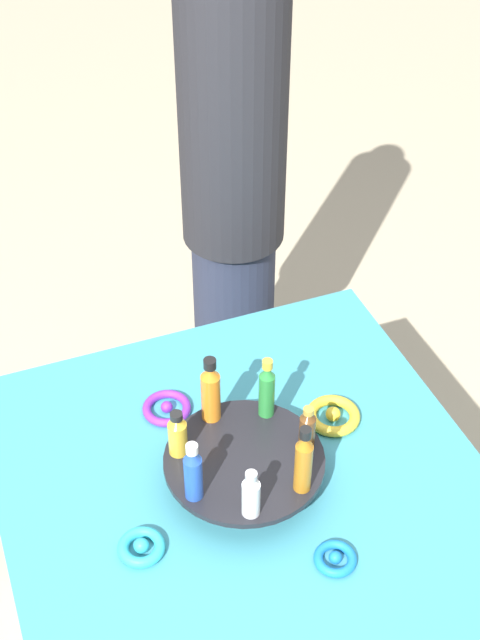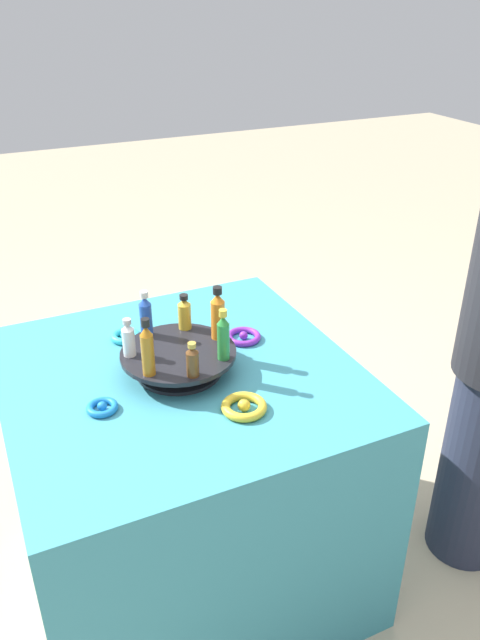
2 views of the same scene
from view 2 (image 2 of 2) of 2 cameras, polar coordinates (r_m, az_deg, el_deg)
name	(u,v)px [view 2 (image 2 of 2)]	position (r m, az deg, el deg)	size (l,w,h in m)	color
ground_plane	(190,564)	(2.16, -4.59, -21.31)	(12.00, 12.00, 0.00)	tan
party_table	(185,477)	(1.89, -5.03, -14.08)	(0.91, 0.91, 0.74)	teal
display_stand	(179,359)	(1.65, -5.62, -3.59)	(0.30, 0.30, 0.06)	black
bottle_amber	(147,349)	(1.51, -8.46, -2.66)	(0.03, 0.03, 0.15)	#AD6B19
bottle_brown	(192,361)	(1.51, -4.37, -3.74)	(0.03, 0.03, 0.09)	brown
bottle_green	(223,336)	(1.56, -1.54, -1.51)	(0.03, 0.03, 0.14)	#288438
bottle_orange	(218,315)	(1.65, -2.04, 0.48)	(0.04, 0.04, 0.15)	orange
bottle_gold	(184,313)	(1.72, -5.10, 0.65)	(0.04, 0.04, 0.10)	gold
bottle_blue	(146,315)	(1.69, -8.61, 0.42)	(0.03, 0.03, 0.13)	#234CAD
bottle_clear	(128,339)	(1.61, -10.16, -1.70)	(0.03, 0.03, 0.10)	silver
ribbon_bow_gold	(244,406)	(1.51, 0.37, -7.91)	(0.11, 0.11, 0.03)	gold
ribbon_bow_purple	(243,337)	(1.80, 0.32, -1.52)	(0.10, 0.10, 0.02)	purple
ribbon_bow_teal	(125,336)	(1.83, -10.44, -1.45)	(0.09, 0.09, 0.03)	#2DB7CC
ribbon_bow_blue	(102,407)	(1.55, -12.49, -7.80)	(0.08, 0.08, 0.02)	blue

